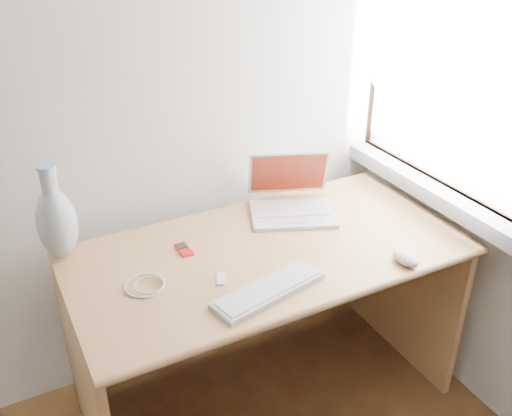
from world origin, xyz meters
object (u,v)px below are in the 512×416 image
external_keyboard (269,290)px  vase (57,221)px  desk (257,284)px  laptop (287,200)px

external_keyboard → vase: bearing=124.1°
desk → external_keyboard: (-0.12, -0.30, 0.22)m
desk → vase: 0.75m
laptop → vase: vase is taller
vase → desk: bearing=-17.2°
laptop → vase: (-0.83, 0.08, 0.09)m
laptop → desk: bearing=-126.6°
desk → laptop: (0.19, 0.12, 0.26)m
desk → laptop: bearing=31.0°
desk → laptop: 0.34m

